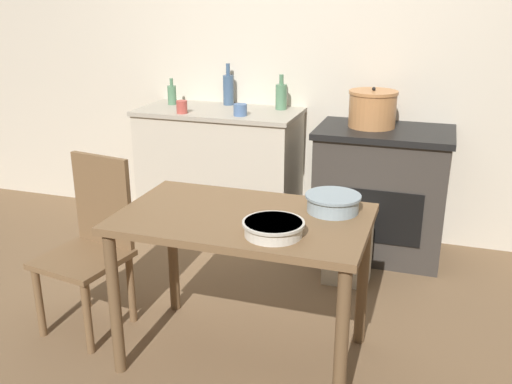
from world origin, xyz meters
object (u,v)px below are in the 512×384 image
Objects in this scene: bottle_left at (281,96)px; stock_pot at (372,109)px; cup_center_left at (182,107)px; cup_center at (240,110)px; mixing_bowl_small at (333,202)px; stove at (381,192)px; flour_sack at (347,253)px; bottle_mid_left at (228,89)px; work_table at (244,237)px; chair at (92,242)px; bottle_far_left at (172,94)px; mixing_bowl_large at (273,227)px.

stock_pot is at bearing -10.51° from bottle_left.
cup_center_left is 0.41m from cup_center.
mixing_bowl_small is 2.83× the size of cup_center.
stove is 0.96m from bottle_left.
flour_sack is 1.18× the size of stock_pot.
bottle_mid_left reaches higher than bottle_left.
work_table is 1.09m from flour_sack.
flour_sack is 1.45× the size of mixing_bowl_small.
bottle_left is (0.59, 1.53, 0.54)m from chair.
chair is at bearing -107.50° from cup_center.
bottle_far_left reaches higher than mixing_bowl_small.
bottle_mid_left reaches higher than work_table.
mixing_bowl_large is 2.02m from bottle_mid_left.
mixing_bowl_small is at bearing -87.80° from flour_sack.
bottle_far_left is at bearing 127.06° from cup_center_left.
cup_center_left is (0.21, -0.28, -0.03)m from bottle_far_left.
stove reaches higher than mixing_bowl_large.
work_table is at bearing 137.99° from mixing_bowl_large.
work_table is 0.88m from chair.
flour_sack is (0.35, 0.93, -0.45)m from work_table.
mixing_bowl_large is (0.19, -0.17, 0.14)m from work_table.
flour_sack is at bearing 69.54° from work_table.
bottle_left is at bearing 78.34° from chair.
cup_center_left is (-0.60, -0.35, -0.05)m from bottle_left.
bottle_mid_left is (0.17, 1.58, 0.57)m from chair.
chair is 1.38m from cup_center.
work_table is at bearing -110.46° from flour_sack.
stove is at bearing 80.09° from mixing_bowl_large.
stove is at bearing 85.52° from mixing_bowl_small.
bottle_left reaches higher than flour_sack.
flour_sack is (1.21, 0.88, -0.29)m from chair.
stove is at bearing 8.24° from cup_center_left.
bottle_far_left is (-1.46, 1.33, 0.21)m from mixing_bowl_small.
flour_sack is 1.51m from bottle_mid_left.
work_table is 3.81× the size of bottle_mid_left.
mixing_bowl_small is at bearing -52.45° from cup_center.
bottle_mid_left is (-0.41, 0.05, 0.02)m from bottle_left.
bottle_left is at bearing 56.21° from cup_center.
chair is 3.55× the size of mixing_bowl_small.
bottle_left is at bearing 169.49° from stock_pot.
mixing_bowl_large is 1.37× the size of bottle_far_left.
cup_center_left is at bearing -52.94° from bottle_far_left.
bottle_left is at bearing 104.93° from mixing_bowl_large.
work_table is at bearing -54.50° from cup_center_left.
bottle_left reaches higher than cup_center_left.
bottle_left is at bearing 168.63° from stove.
mixing_bowl_large is 1.07× the size of bottle_left.
stock_pot is at bearing 86.51° from flour_sack.
flour_sack is at bearing -21.87° from bottle_far_left.
bottle_left reaches higher than mixing_bowl_large.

